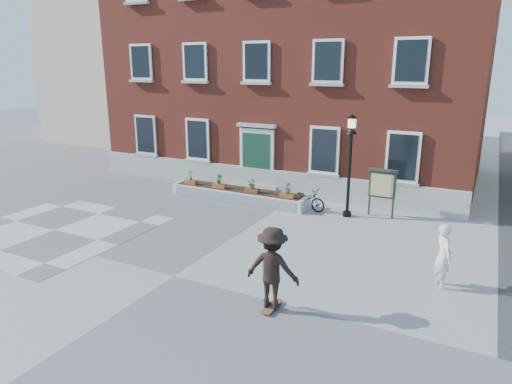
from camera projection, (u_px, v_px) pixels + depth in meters
The scene contains 10 objects.
ground at pixel (174, 276), 12.65m from camera, with size 100.00×100.00×0.00m, color gray.
checker_patch at pixel (55, 230), 16.15m from camera, with size 6.00×6.00×0.01m, color #5F5F61.
distant_building at pixel (141, 54), 35.97m from camera, with size 10.00×12.00×13.00m, color beige.
bicycle at pixel (305, 199), 18.36m from camera, with size 0.61×1.75×0.92m, color black.
bystander at pixel (443, 256), 11.85m from camera, with size 0.63×0.42×1.74m, color silver.
brick_building at pixel (301, 52), 23.80m from camera, with size 18.40×10.85×12.60m.
planter_assembly at pixel (238, 194), 19.59m from camera, with size 6.20×1.12×1.15m.
lamp_post at pixel (350, 152), 16.98m from camera, with size 0.40×0.40×3.93m.
notice_board at pixel (382, 185), 17.32m from camera, with size 1.10×0.16×1.87m.
skateboarder at pixel (272, 268), 10.67m from camera, with size 1.36×0.87×2.07m.
Camera 1 is at (7.32, -9.22, 5.65)m, focal length 32.00 mm.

